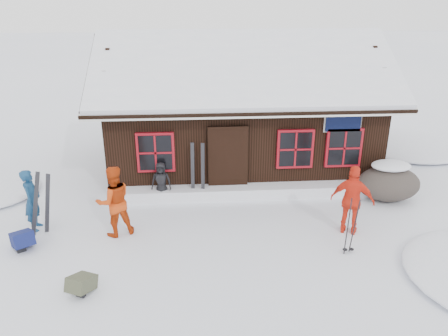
{
  "coord_description": "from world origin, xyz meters",
  "views": [
    {
      "loc": [
        -0.03,
        -8.97,
        5.43
      ],
      "look_at": [
        0.71,
        1.27,
        1.3
      ],
      "focal_mm": 35.0,
      "sensor_mm": 36.0,
      "label": 1
    }
  ],
  "objects_px": {
    "boulder": "(389,182)",
    "skier_orange_right": "(352,200)",
    "ski_pair_left": "(41,204)",
    "backpack_olive": "(82,286)",
    "backpack_blue": "(23,242)",
    "skier_orange_left": "(114,201)",
    "ski_poles": "(351,227)",
    "skier_crouched": "(161,182)",
    "skier_teal": "(32,200)"
  },
  "relations": [
    {
      "from": "ski_pair_left",
      "to": "backpack_blue",
      "type": "height_order",
      "value": "ski_pair_left"
    },
    {
      "from": "backpack_blue",
      "to": "ski_poles",
      "type": "bearing_deg",
      "value": -38.5
    },
    {
      "from": "boulder",
      "to": "backpack_blue",
      "type": "distance_m",
      "value": 9.55
    },
    {
      "from": "backpack_blue",
      "to": "skier_teal",
      "type": "bearing_deg",
      "value": 56.61
    },
    {
      "from": "skier_teal",
      "to": "ski_pair_left",
      "type": "relative_size",
      "value": 0.95
    },
    {
      "from": "boulder",
      "to": "backpack_olive",
      "type": "height_order",
      "value": "boulder"
    },
    {
      "from": "skier_crouched",
      "to": "backpack_olive",
      "type": "relative_size",
      "value": 2.17
    },
    {
      "from": "ski_pair_left",
      "to": "ski_poles",
      "type": "distance_m",
      "value": 7.16
    },
    {
      "from": "skier_orange_left",
      "to": "skier_teal",
      "type": "bearing_deg",
      "value": -34.88
    },
    {
      "from": "ski_pair_left",
      "to": "backpack_olive",
      "type": "xyz_separation_m",
      "value": [
        1.39,
        -2.35,
        -0.64
      ]
    },
    {
      "from": "skier_orange_right",
      "to": "ski_poles",
      "type": "bearing_deg",
      "value": 95.86
    },
    {
      "from": "skier_orange_right",
      "to": "backpack_olive",
      "type": "height_order",
      "value": "skier_orange_right"
    },
    {
      "from": "skier_teal",
      "to": "skier_orange_right",
      "type": "bearing_deg",
      "value": -97.29
    },
    {
      "from": "skier_crouched",
      "to": "backpack_blue",
      "type": "relative_size",
      "value": 1.92
    },
    {
      "from": "skier_crouched",
      "to": "boulder",
      "type": "height_order",
      "value": "skier_crouched"
    },
    {
      "from": "skier_orange_right",
      "to": "ski_poles",
      "type": "relative_size",
      "value": 1.26
    },
    {
      "from": "skier_orange_right",
      "to": "boulder",
      "type": "bearing_deg",
      "value": -108.48
    },
    {
      "from": "skier_crouched",
      "to": "ski_poles",
      "type": "bearing_deg",
      "value": -30.15
    },
    {
      "from": "ski_pair_left",
      "to": "backpack_olive",
      "type": "bearing_deg",
      "value": -60.32
    },
    {
      "from": "boulder",
      "to": "skier_orange_right",
      "type": "bearing_deg",
      "value": -134.11
    },
    {
      "from": "skier_teal",
      "to": "backpack_blue",
      "type": "xyz_separation_m",
      "value": [
        -0.01,
        -0.9,
        -0.62
      ]
    },
    {
      "from": "skier_teal",
      "to": "skier_crouched",
      "type": "distance_m",
      "value": 3.31
    },
    {
      "from": "backpack_olive",
      "to": "skier_crouched",
      "type": "bearing_deg",
      "value": 95.95
    },
    {
      "from": "skier_teal",
      "to": "ski_poles",
      "type": "distance_m",
      "value": 7.52
    },
    {
      "from": "boulder",
      "to": "backpack_blue",
      "type": "xyz_separation_m",
      "value": [
        -9.35,
        -1.89,
        -0.35
      ]
    },
    {
      "from": "ski_poles",
      "to": "skier_orange_right",
      "type": "bearing_deg",
      "value": 70.23
    },
    {
      "from": "boulder",
      "to": "backpack_blue",
      "type": "height_order",
      "value": "boulder"
    },
    {
      "from": "ski_poles",
      "to": "backpack_blue",
      "type": "xyz_separation_m",
      "value": [
        -7.35,
        0.72,
        -0.49
      ]
    },
    {
      "from": "skier_orange_left",
      "to": "skier_orange_right",
      "type": "height_order",
      "value": "skier_orange_left"
    },
    {
      "from": "boulder",
      "to": "backpack_olive",
      "type": "relative_size",
      "value": 3.33
    },
    {
      "from": "boulder",
      "to": "ski_pair_left",
      "type": "xyz_separation_m",
      "value": [
        -9.04,
        -1.26,
        0.27
      ]
    },
    {
      "from": "skier_crouched",
      "to": "skier_orange_right",
      "type": "bearing_deg",
      "value": -20.12
    },
    {
      "from": "ski_pair_left",
      "to": "skier_orange_right",
      "type": "bearing_deg",
      "value": -4.74
    },
    {
      "from": "ski_poles",
      "to": "skier_teal",
      "type": "bearing_deg",
      "value": 167.53
    },
    {
      "from": "skier_orange_left",
      "to": "skier_crouched",
      "type": "height_order",
      "value": "skier_orange_left"
    },
    {
      "from": "skier_orange_right",
      "to": "boulder",
      "type": "height_order",
      "value": "skier_orange_right"
    },
    {
      "from": "ski_pair_left",
      "to": "backpack_blue",
      "type": "xyz_separation_m",
      "value": [
        -0.31,
        -0.63,
        -0.62
      ]
    },
    {
      "from": "skier_orange_left",
      "to": "backpack_blue",
      "type": "height_order",
      "value": "skier_orange_left"
    },
    {
      "from": "skier_teal",
      "to": "skier_orange_left",
      "type": "relative_size",
      "value": 0.89
    },
    {
      "from": "backpack_olive",
      "to": "skier_orange_right",
      "type": "bearing_deg",
      "value": 41.54
    },
    {
      "from": "skier_orange_right",
      "to": "backpack_blue",
      "type": "bearing_deg",
      "value": 26.72
    },
    {
      "from": "backpack_blue",
      "to": "skier_orange_left",
      "type": "bearing_deg",
      "value": -19.46
    },
    {
      "from": "skier_crouched",
      "to": "backpack_blue",
      "type": "xyz_separation_m",
      "value": [
        -3.02,
        -2.27,
        -0.41
      ]
    },
    {
      "from": "ski_poles",
      "to": "ski_pair_left",
      "type": "bearing_deg",
      "value": 169.15
    },
    {
      "from": "skier_orange_left",
      "to": "ski_poles",
      "type": "xyz_separation_m",
      "value": [
        5.31,
        -1.21,
        -0.23
      ]
    },
    {
      "from": "skier_orange_left",
      "to": "backpack_blue",
      "type": "xyz_separation_m",
      "value": [
        -2.04,
        -0.49,
        -0.71
      ]
    },
    {
      "from": "ski_pair_left",
      "to": "backpack_blue",
      "type": "relative_size",
      "value": 2.8
    },
    {
      "from": "backpack_blue",
      "to": "backpack_olive",
      "type": "bearing_deg",
      "value": -78.19
    },
    {
      "from": "ski_poles",
      "to": "backpack_olive",
      "type": "bearing_deg",
      "value": -169.91
    },
    {
      "from": "skier_teal",
      "to": "backpack_olive",
      "type": "height_order",
      "value": "skier_teal"
    }
  ]
}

